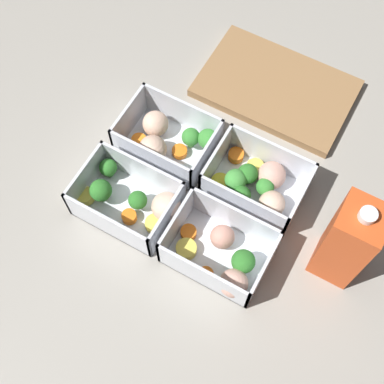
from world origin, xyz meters
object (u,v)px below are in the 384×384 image
(container_near_left, at_px, (132,200))
(juice_carton, at_px, (347,242))
(container_far_right, at_px, (257,183))
(container_far_left, at_px, (166,139))
(container_near_right, at_px, (223,255))

(container_near_left, distance_m, juice_carton, 0.35)
(juice_carton, bearing_deg, container_far_right, 161.31)
(container_far_left, height_order, container_far_right, same)
(container_far_left, height_order, juice_carton, juice_carton)
(container_near_left, relative_size, container_far_right, 1.15)
(container_near_right, bearing_deg, container_near_left, 176.30)
(container_far_right, distance_m, juice_carton, 0.19)
(container_near_left, distance_m, container_near_right, 0.18)
(juice_carton, bearing_deg, container_near_left, -167.79)
(container_near_right, height_order, container_far_left, same)
(container_near_right, relative_size, juice_carton, 0.79)
(container_near_left, relative_size, container_near_right, 1.15)
(container_near_left, relative_size, juice_carton, 0.91)
(container_far_left, bearing_deg, container_far_right, -0.28)
(container_near_right, bearing_deg, container_far_right, 93.20)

